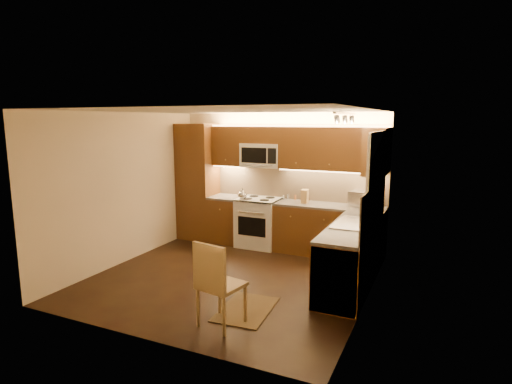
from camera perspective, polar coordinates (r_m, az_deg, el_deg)
The scene contains 37 objects.
floor at distance 6.51m, azimuth -3.28°, elevation -11.58°, with size 4.00×4.00×0.01m, color black.
ceiling at distance 6.06m, azimuth -3.51°, elevation 11.01°, with size 4.00×4.00×0.01m, color beige.
wall_back at distance 7.96m, azimuth 3.34°, elevation 1.69°, with size 4.00×0.01×2.50m, color beige.
wall_front at distance 4.53m, azimuth -15.31°, elevation -4.87°, with size 4.00×0.01×2.50m, color beige.
wall_left at distance 7.30m, azimuth -17.41°, elevation 0.52°, with size 0.01×4.00×2.50m, color beige.
wall_right at distance 5.53m, azimuth 15.27°, elevation -2.23°, with size 0.01×4.00×2.50m, color beige.
pantry at distance 8.45m, azimuth -7.91°, elevation 1.40°, with size 0.70×0.60×2.30m, color #4C2910.
base_cab_back_left at distance 8.26m, azimuth -3.91°, elevation -3.81°, with size 0.62×0.60×0.86m, color #4C2910.
counter_back_left at distance 8.16m, azimuth -3.94°, elevation -0.74°, with size 0.62×0.60×0.04m, color #3E3A38.
base_cab_back_right at distance 7.53m, azimuth 9.87°, elevation -5.27°, with size 1.92×0.60×0.86m, color #4C2910.
counter_back_right at distance 7.43m, azimuth 9.97°, elevation -1.92°, with size 1.92×0.60×0.04m, color #3E3A38.
base_cab_right at distance 6.18m, azimuth 12.76°, elevation -8.76°, with size 0.60×2.00×0.86m, color #4C2910.
counter_right at distance 6.05m, azimuth 12.92°, elevation -4.71°, with size 0.60×2.00×0.04m, color #3E3A38.
dishwasher at distance 5.53m, azimuth 11.24°, elevation -10.93°, with size 0.58×0.60×0.84m, color silver.
backsplash_back at distance 7.84m, azimuth 5.70°, elevation 1.17°, with size 3.30×0.02×0.60m, color tan.
backsplash_right at distance 5.93m, azimuth 15.78°, elevation -1.95°, with size 0.02×2.00×0.60m, color tan.
upper_cab_back_left at distance 8.15m, azimuth -3.61°, elevation 6.30°, with size 0.62×0.35×0.75m, color #4C2910.
upper_cab_back_right at distance 7.42m, azimuth 10.45°, elevation 5.81°, with size 1.92×0.35×0.75m, color #4C2910.
upper_cab_bridge at distance 7.84m, azimuth 0.87°, elevation 7.79°, with size 0.76×0.35×0.31m, color #4C2910.
upper_cab_right_corner at distance 6.85m, azimuth 15.97°, elevation 5.27°, with size 0.35×0.50×0.75m, color #4C2910.
stove at distance 7.93m, azimuth 0.41°, elevation -4.14°, with size 0.76×0.65×0.92m, color silver, non-canonical shape.
microwave at distance 7.85m, azimuth 0.82°, elevation 5.05°, with size 0.76×0.38×0.44m, color silver, non-canonical shape.
window_frame at distance 6.02m, azimuth 16.13°, elevation 2.05°, with size 0.03×1.44×1.24m, color silver.
window_blinds at distance 6.02m, azimuth 15.94°, elevation 2.07°, with size 0.02×1.36×1.16m, color silver.
sink at distance 6.17m, azimuth 13.24°, elevation -3.53°, with size 0.52×0.86×0.15m, color silver, non-canonical shape.
faucet at distance 6.13m, azimuth 14.92°, elevation -2.99°, with size 0.20×0.04×0.30m, color silver, non-canonical shape.
track_light_bar at distance 5.90m, azimuth 12.07°, elevation 10.46°, with size 0.04×1.20×0.03m, color silver.
kettle at distance 7.74m, azimuth -1.89°, elevation -0.24°, with size 0.18×0.18×0.20m, color silver, non-canonical shape.
toaster_oven at distance 7.40m, azimuth 14.48°, elevation -0.93°, with size 0.44×0.33×0.27m, color silver.
knife_block at distance 7.54m, azimuth 6.66°, elevation -0.58°, with size 0.11×0.18×0.24m, color olive.
spice_jar_a at distance 7.86m, azimuth 4.42°, elevation -0.62°, with size 0.05×0.05×0.11m, color silver.
spice_jar_b at distance 7.77m, azimuth 7.07°, elevation -0.86°, with size 0.05×0.05×0.09m, color brown.
spice_jar_c at distance 7.80m, azimuth 3.82°, elevation -0.76°, with size 0.04×0.04×0.09m, color silver.
spice_jar_d at distance 7.84m, azimuth 5.38°, elevation -0.71°, with size 0.04×0.04×0.09m, color #A76332.
soap_bottle at distance 6.90m, azimuth 15.75°, elevation -2.00°, with size 0.09×0.10×0.21m, color white.
rug at distance 5.49m, azimuth -1.37°, elevation -15.71°, with size 0.61×0.92×0.01m, color black.
dining_chair at distance 4.95m, azimuth -4.73°, elevation -12.27°, with size 0.45×0.45×1.03m, color olive, non-canonical shape.
Camera 1 is at (2.84, -5.35, 2.37)m, focal length 29.33 mm.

